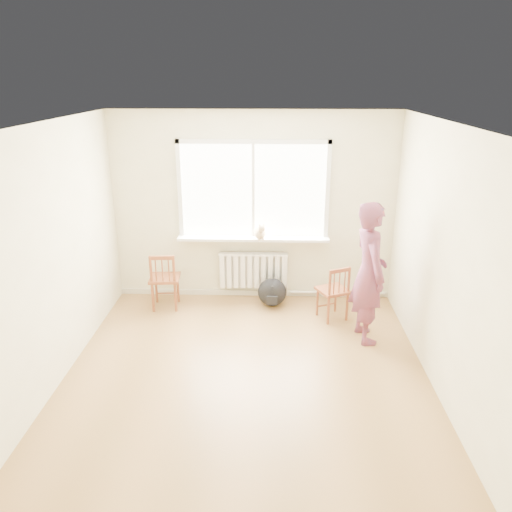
# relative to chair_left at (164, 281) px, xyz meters

# --- Properties ---
(floor) EXTENTS (4.50, 4.50, 0.00)m
(floor) POSITION_rel_chair_left_xyz_m (1.23, -1.76, -0.42)
(floor) COLOR olive
(floor) RESTS_ON ground
(ceiling) EXTENTS (4.50, 4.50, 0.00)m
(ceiling) POSITION_rel_chair_left_xyz_m (1.23, -1.76, 2.28)
(ceiling) COLOR white
(ceiling) RESTS_ON back_wall
(back_wall) EXTENTS (4.00, 0.01, 2.70)m
(back_wall) POSITION_rel_chair_left_xyz_m (1.23, 0.49, 0.93)
(back_wall) COLOR beige
(back_wall) RESTS_ON ground
(window) EXTENTS (2.12, 0.05, 1.42)m
(window) POSITION_rel_chair_left_xyz_m (1.23, 0.47, 1.24)
(window) COLOR white
(window) RESTS_ON back_wall
(windowsill) EXTENTS (2.15, 0.22, 0.04)m
(windowsill) POSITION_rel_chair_left_xyz_m (1.23, 0.38, 0.51)
(windowsill) COLOR white
(windowsill) RESTS_ON back_wall
(radiator) EXTENTS (1.00, 0.12, 0.55)m
(radiator) POSITION_rel_chair_left_xyz_m (1.23, 0.40, 0.02)
(radiator) COLOR white
(radiator) RESTS_ON back_wall
(heating_pipe) EXTENTS (1.40, 0.04, 0.04)m
(heating_pipe) POSITION_rel_chair_left_xyz_m (2.48, 0.43, -0.34)
(heating_pipe) COLOR silver
(heating_pipe) RESTS_ON back_wall
(baseboard) EXTENTS (4.00, 0.03, 0.08)m
(baseboard) POSITION_rel_chair_left_xyz_m (1.23, 0.48, -0.38)
(baseboard) COLOR beige
(baseboard) RESTS_ON ground
(chair_left) EXTENTS (0.44, 0.42, 0.83)m
(chair_left) POSITION_rel_chair_left_xyz_m (0.00, 0.00, 0.00)
(chair_left) COLOR brown
(chair_left) RESTS_ON floor
(chair_right) EXTENTS (0.50, 0.49, 0.77)m
(chair_right) POSITION_rel_chair_left_xyz_m (2.34, -0.26, -0.03)
(chair_right) COLOR brown
(chair_right) RESTS_ON floor
(person) EXTENTS (0.52, 0.70, 1.76)m
(person) POSITION_rel_chair_left_xyz_m (2.67, -0.76, 0.46)
(person) COLOR #B43C3D
(person) RESTS_ON floor
(cat) EXTENTS (0.22, 0.39, 0.26)m
(cat) POSITION_rel_chair_left_xyz_m (1.33, 0.30, 0.64)
(cat) COLOR beige
(cat) RESTS_ON windowsill
(backpack) EXTENTS (0.45, 0.37, 0.41)m
(backpack) POSITION_rel_chair_left_xyz_m (1.51, 0.14, -0.21)
(backpack) COLOR black
(backpack) RESTS_ON floor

